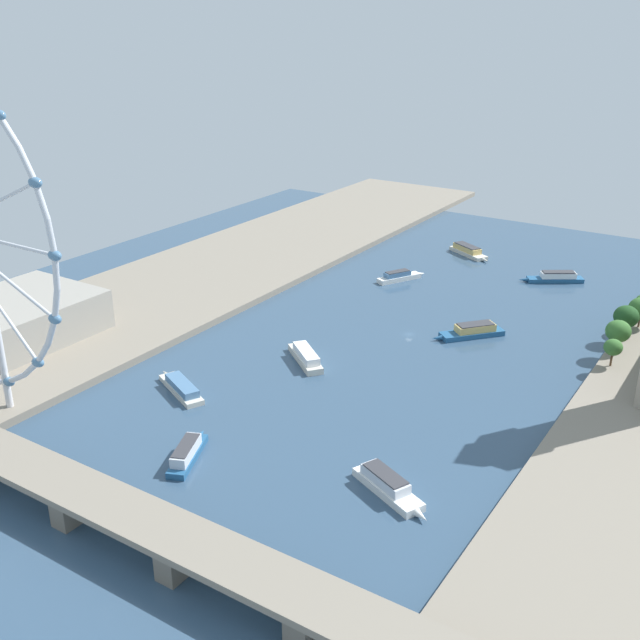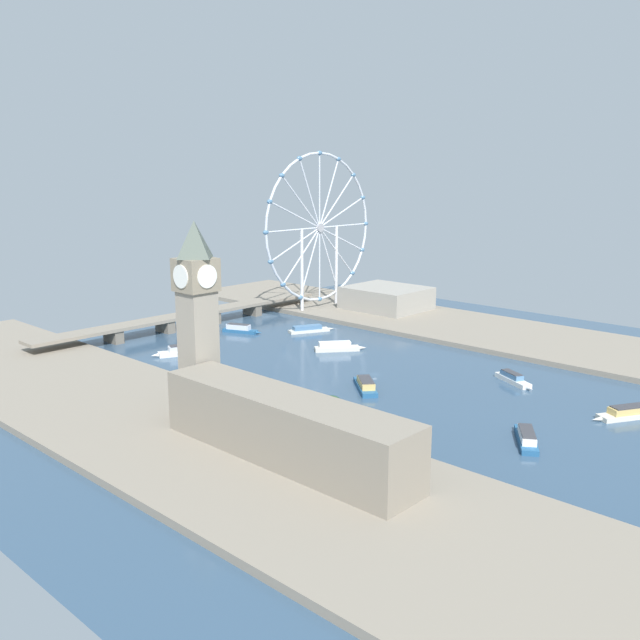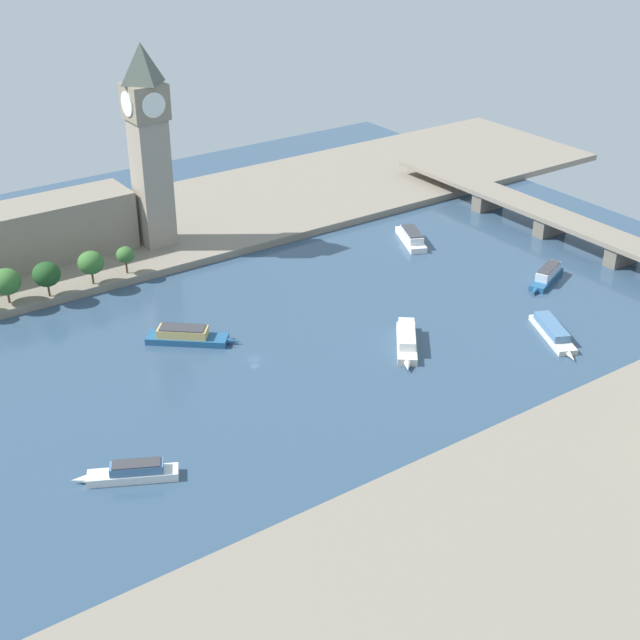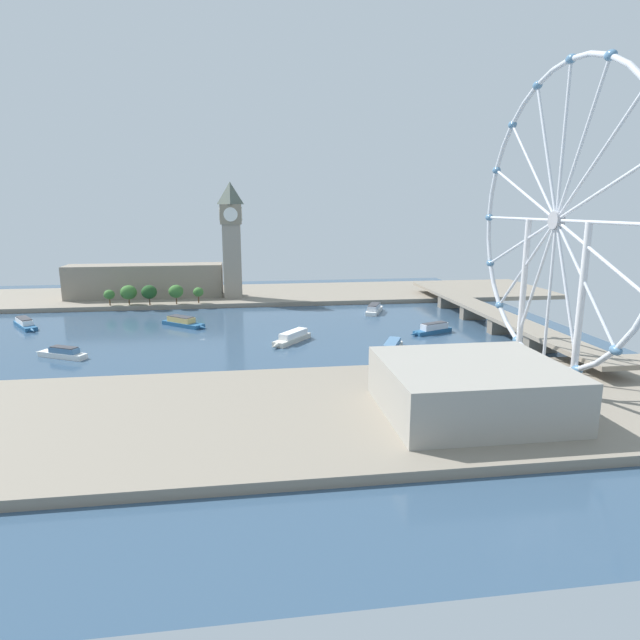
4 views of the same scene
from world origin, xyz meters
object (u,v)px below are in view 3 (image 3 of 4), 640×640
object	(u,v)px
tour_boat_0	(407,341)
tour_boat_2	(411,237)
clock_tower	(149,143)
tour_boat_6	(553,332)
tour_boat_5	(547,276)
tour_boat_3	(187,336)
river_bridge	(586,232)
tour_boat_4	(132,473)

from	to	relation	value
tour_boat_0	tour_boat_2	size ratio (longest dim) A/B	0.92
tour_boat_2	clock_tower	bearing A→B (deg)	83.10
tour_boat_6	tour_boat_0	bearing A→B (deg)	-91.92
tour_boat_2	tour_boat_6	bearing A→B (deg)	-164.38
tour_boat_5	tour_boat_3	bearing A→B (deg)	-38.20
river_bridge	tour_boat_3	bearing A→B (deg)	-97.65
tour_boat_0	tour_boat_3	distance (m)	74.37
river_bridge	clock_tower	bearing A→B (deg)	-124.76
clock_tower	tour_boat_6	world-z (taller)	clock_tower
tour_boat_6	tour_boat_5	bearing A→B (deg)	160.18
clock_tower	river_bridge	size ratio (longest dim) A/B	0.36
river_bridge	tour_boat_2	world-z (taller)	river_bridge
clock_tower	tour_boat_2	size ratio (longest dim) A/B	2.79
clock_tower	tour_boat_0	bearing A→B (deg)	14.30
river_bridge	tour_boat_5	size ratio (longest dim) A/B	8.40
tour_boat_5	tour_boat_2	bearing A→B (deg)	-96.41
tour_boat_0	tour_boat_2	xyz separation A→B (m)	(-68.42, 59.53, 0.07)
clock_tower	tour_boat_5	world-z (taller)	clock_tower
tour_boat_0	tour_boat_5	xyz separation A→B (m)	(-8.63, 77.45, 0.04)
tour_boat_2	tour_boat_3	size ratio (longest dim) A/B	1.06
clock_tower	tour_boat_0	size ratio (longest dim) A/B	3.02
tour_boat_2	tour_boat_4	bearing A→B (deg)	140.52
tour_boat_3	tour_boat_4	distance (m)	75.47
tour_boat_6	tour_boat_2	bearing A→B (deg)	-163.51
river_bridge	tour_boat_3	xyz separation A→B (m)	(-23.30, -173.45, -5.19)
clock_tower	tour_boat_2	bearing A→B (deg)	58.83
tour_boat_3	tour_boat_6	distance (m)	125.04
tour_boat_0	tour_boat_4	bearing A→B (deg)	-44.36
clock_tower	tour_boat_6	xyz separation A→B (m)	(146.74, 77.05, -43.51)
tour_boat_0	tour_boat_4	world-z (taller)	tour_boat_0
river_bridge	tour_boat_4	world-z (taller)	river_bridge
tour_boat_4	tour_boat_5	size ratio (longest dim) A/B	1.01
tour_boat_3	tour_boat_4	bearing A→B (deg)	-88.21
river_bridge	tour_boat_2	bearing A→B (deg)	-130.07
river_bridge	tour_boat_2	distance (m)	72.10
tour_boat_4	tour_boat_5	xyz separation A→B (m)	(-21.97, 183.69, 0.32)
river_bridge	tour_boat_0	bearing A→B (deg)	-79.07
clock_tower	tour_boat_0	distance (m)	134.49
tour_boat_2	tour_boat_6	size ratio (longest dim) A/B	0.96
tour_boat_3	tour_boat_6	world-z (taller)	tour_boat_3
tour_boat_0	tour_boat_5	bearing A→B (deg)	134.84
tour_boat_0	tour_boat_3	xyz separation A→B (m)	(-45.42, -58.88, -0.07)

